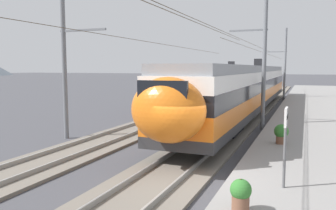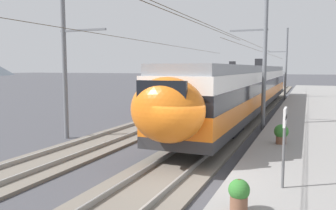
# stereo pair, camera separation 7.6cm
# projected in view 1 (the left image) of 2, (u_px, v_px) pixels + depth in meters

# --- Properties ---
(ground_plane) EXTENTS (400.00, 400.00, 0.00)m
(ground_plane) POSITION_uv_depth(u_px,v_px,m) (195.00, 183.00, 10.87)
(ground_plane) COLOR #424247
(track_near) EXTENTS (120.00, 3.00, 0.28)m
(track_near) POSITION_uv_depth(u_px,v_px,m) (164.00, 177.00, 11.28)
(track_near) COLOR #6B6359
(track_near) RESTS_ON ground
(track_far) EXTENTS (120.00, 3.00, 0.28)m
(track_far) POSITION_uv_depth(u_px,v_px,m) (47.00, 162.00, 13.13)
(track_far) COLOR #6B6359
(track_far) RESTS_ON ground
(train_near_platform) EXTENTS (35.28, 2.92, 4.27)m
(train_near_platform) POSITION_uv_depth(u_px,v_px,m) (248.00, 86.00, 26.93)
(train_near_platform) COLOR #2D2D30
(train_near_platform) RESTS_ON track_near
(train_far_track) EXTENTS (32.06, 2.85, 4.27)m
(train_far_track) POSITION_uv_depth(u_px,v_px,m) (222.00, 80.00, 39.66)
(train_far_track) COLOR #2D2D30
(train_far_track) RESTS_ON track_far
(catenary_mast_mid) EXTENTS (46.54, 2.24, 7.59)m
(catenary_mast_mid) POSITION_uv_depth(u_px,v_px,m) (262.00, 63.00, 19.92)
(catenary_mast_mid) COLOR slate
(catenary_mast_mid) RESTS_ON ground
(catenary_mast_east) EXTENTS (46.54, 2.24, 8.18)m
(catenary_mast_east) POSITION_uv_depth(u_px,v_px,m) (284.00, 63.00, 38.59)
(catenary_mast_east) COLOR slate
(catenary_mast_east) RESTS_ON ground
(catenary_mast_far_side) EXTENTS (46.54, 2.68, 7.35)m
(catenary_mast_far_side) POSITION_uv_depth(u_px,v_px,m) (67.00, 64.00, 17.33)
(catenary_mast_far_side) COLOR slate
(catenary_mast_far_side) RESTS_ON ground
(platform_sign) EXTENTS (0.70, 0.08, 2.24)m
(platform_sign) POSITION_uv_depth(u_px,v_px,m) (286.00, 129.00, 9.25)
(platform_sign) COLOR #59595B
(platform_sign) RESTS_ON platform_slab
(potted_plant_platform_edge) EXTENTS (0.62, 0.62, 0.86)m
(potted_plant_platform_edge) POSITION_uv_depth(u_px,v_px,m) (281.00, 133.00, 14.86)
(potted_plant_platform_edge) COLOR brown
(potted_plant_platform_edge) RESTS_ON platform_slab
(potted_plant_by_shelter) EXTENTS (0.50, 0.50, 0.77)m
(potted_plant_by_shelter) POSITION_uv_depth(u_px,v_px,m) (241.00, 193.00, 7.82)
(potted_plant_by_shelter) COLOR brown
(potted_plant_by_shelter) RESTS_ON platform_slab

